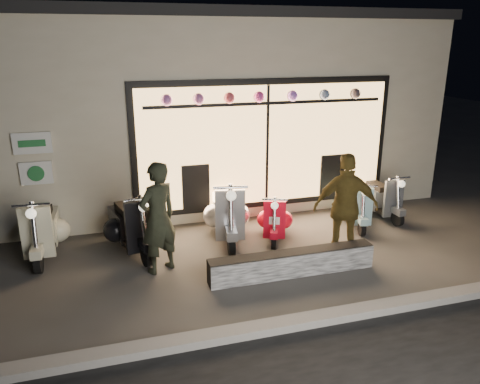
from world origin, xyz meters
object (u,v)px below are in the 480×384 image
at_px(woman, 346,207).
at_px(graffiti_barrier, 292,263).
at_px(scooter_red, 275,217).
at_px(man, 158,218).
at_px(scooter_silver, 227,212).

bearing_deg(woman, graffiti_barrier, 33.89).
distance_m(graffiti_barrier, scooter_red, 1.64).
height_order(scooter_red, man, man).
bearing_deg(man, scooter_silver, -171.86).
height_order(scooter_silver, scooter_red, scooter_silver).
distance_m(scooter_silver, scooter_red, 0.92).
xyz_separation_m(graffiti_barrier, man, (-1.99, 0.74, 0.71)).
height_order(graffiti_barrier, woman, woman).
xyz_separation_m(scooter_red, man, (-2.29, -0.86, 0.55)).
xyz_separation_m(scooter_silver, scooter_red, (0.88, -0.23, -0.11)).
height_order(graffiti_barrier, man, man).
relative_size(scooter_red, woman, 0.67).
height_order(graffiti_barrier, scooter_silver, scooter_silver).
bearing_deg(graffiti_barrier, man, 159.55).
bearing_deg(scooter_red, man, -137.77).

